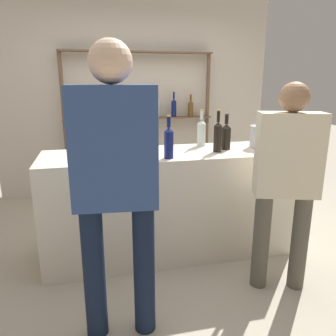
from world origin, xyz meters
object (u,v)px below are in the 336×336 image
object	(u,v)px
counter_bottle_2	(169,142)
counter_bottle_4	(226,136)
counter_bottle_3	(274,136)
ice_bucket	(262,137)
customer_right	(287,175)
counter_bottle_0	(218,136)
counter_bottle_1	(201,132)
cork_jar	(125,146)
customer_left	(115,176)

from	to	relation	value
counter_bottle_2	counter_bottle_4	distance (m)	0.64
counter_bottle_2	counter_bottle_3	xyz separation A→B (m)	(0.98, 0.06, -0.00)
ice_bucket	customer_right	distance (m)	0.80
counter_bottle_0	counter_bottle_1	distance (m)	0.31
customer_right	counter_bottle_1	bearing A→B (deg)	36.40
cork_jar	customer_right	bearing A→B (deg)	-33.54
cork_jar	customer_left	size ratio (longest dim) A/B	0.09
counter_bottle_0	ice_bucket	distance (m)	0.50
counter_bottle_0	cork_jar	world-z (taller)	counter_bottle_0
counter_bottle_4	customer_left	xyz separation A→B (m)	(-1.08, -0.96, -0.04)
counter_bottle_2	cork_jar	world-z (taller)	counter_bottle_2
counter_bottle_4	customer_left	distance (m)	1.45
counter_bottle_2	customer_right	size ratio (longest dim) A/B	0.22
counter_bottle_3	counter_bottle_2	bearing A→B (deg)	-176.46
counter_bottle_0	ice_bucket	size ratio (longest dim) A/B	1.61
counter_bottle_1	customer_right	bearing A→B (deg)	-70.98
customer_right	ice_bucket	bearing A→B (deg)	2.44
counter_bottle_1	counter_bottle_4	distance (m)	0.27
counter_bottle_3	cork_jar	xyz separation A→B (m)	(-1.32, 0.15, -0.06)
counter_bottle_0	cork_jar	bearing A→B (deg)	174.99
counter_bottle_2	ice_bucket	world-z (taller)	counter_bottle_2
counter_bottle_4	ice_bucket	world-z (taller)	counter_bottle_4
counter_bottle_1	counter_bottle_4	size ratio (longest dim) A/B	1.08
counter_bottle_2	cork_jar	bearing A→B (deg)	147.60
ice_bucket	customer_left	size ratio (longest dim) A/B	0.13
counter_bottle_2	ice_bucket	distance (m)	1.00
counter_bottle_1	counter_bottle_3	bearing A→B (deg)	-35.29
counter_bottle_0	counter_bottle_1	bearing A→B (deg)	98.85
ice_bucket	cork_jar	bearing A→B (deg)	-178.66
ice_bucket	counter_bottle_1	bearing A→B (deg)	159.24
ice_bucket	customer_right	xyz separation A→B (m)	(-0.20, -0.76, -0.15)
counter_bottle_1	counter_bottle_3	world-z (taller)	counter_bottle_3
counter_bottle_4	customer_right	bearing A→B (deg)	-77.61
counter_bottle_2	customer_right	distance (m)	0.94
ice_bucket	customer_left	distance (m)	1.75
counter_bottle_1	cork_jar	xyz separation A→B (m)	(-0.77, -0.23, -0.06)
customer_left	ice_bucket	bearing A→B (deg)	-50.62
customer_left	customer_right	bearing A→B (deg)	-74.82
counter_bottle_3	customer_left	xyz separation A→B (m)	(-1.46, -0.79, -0.05)
customer_right	counter_bottle_3	bearing A→B (deg)	-3.10
customer_right	customer_left	world-z (taller)	customer_left
counter_bottle_1	ice_bucket	size ratio (longest dim) A/B	1.50
counter_bottle_3	customer_right	xyz separation A→B (m)	(-0.21, -0.58, -0.18)
ice_bucket	customer_right	bearing A→B (deg)	-104.94
customer_left	counter_bottle_2	bearing A→B (deg)	-28.24
counter_bottle_0	counter_bottle_2	distance (m)	0.50
counter_bottle_0	customer_right	size ratio (longest dim) A/B	0.24
ice_bucket	cork_jar	world-z (taller)	ice_bucket
counter_bottle_0	ice_bucket	world-z (taller)	counter_bottle_0
counter_bottle_2	counter_bottle_3	world-z (taller)	counter_bottle_3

